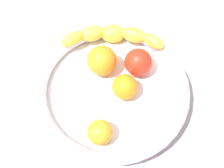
{
  "coord_description": "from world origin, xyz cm",
  "views": [
    {
      "loc": [
        26.13,
        -13.95,
        61.25
      ],
      "look_at": [
        0.0,
        0.0,
        8.26
      ],
      "focal_mm": 46.54,
      "sensor_mm": 36.0,
      "label": 1
    }
  ],
  "objects_px": {
    "orange_mid_left": "(100,132)",
    "banana_draped_left": "(113,35)",
    "fruit_bowl": "(112,90)",
    "tomato_red": "(138,62)",
    "orange_front": "(125,87)",
    "orange_mid_right": "(102,61)"
  },
  "relations": [
    {
      "from": "orange_mid_left",
      "to": "banana_draped_left",
      "type": "bearing_deg",
      "value": 145.74
    },
    {
      "from": "banana_draped_left",
      "to": "tomato_red",
      "type": "xyz_separation_m",
      "value": [
        0.09,
        0.01,
        0.0
      ]
    },
    {
      "from": "fruit_bowl",
      "to": "orange_front",
      "type": "height_order",
      "value": "orange_front"
    },
    {
      "from": "tomato_red",
      "to": "banana_draped_left",
      "type": "bearing_deg",
      "value": -172.26
    },
    {
      "from": "fruit_bowl",
      "to": "orange_front",
      "type": "distance_m",
      "value": 0.04
    },
    {
      "from": "tomato_red",
      "to": "orange_mid_right",
      "type": "bearing_deg",
      "value": -120.33
    },
    {
      "from": "orange_mid_right",
      "to": "fruit_bowl",
      "type": "bearing_deg",
      "value": -6.67
    },
    {
      "from": "orange_mid_left",
      "to": "orange_mid_right",
      "type": "height_order",
      "value": "orange_mid_right"
    },
    {
      "from": "orange_mid_right",
      "to": "banana_draped_left",
      "type": "bearing_deg",
      "value": 133.82
    },
    {
      "from": "banana_draped_left",
      "to": "fruit_bowl",
      "type": "bearing_deg",
      "value": -28.88
    },
    {
      "from": "orange_mid_left",
      "to": "tomato_red",
      "type": "bearing_deg",
      "value": 124.81
    },
    {
      "from": "banana_draped_left",
      "to": "orange_mid_left",
      "type": "relative_size",
      "value": 4.17
    },
    {
      "from": "banana_draped_left",
      "to": "orange_front",
      "type": "relative_size",
      "value": 3.87
    },
    {
      "from": "orange_mid_left",
      "to": "orange_mid_right",
      "type": "bearing_deg",
      "value": 151.44
    },
    {
      "from": "orange_front",
      "to": "orange_mid_right",
      "type": "bearing_deg",
      "value": -169.8
    },
    {
      "from": "banana_draped_left",
      "to": "tomato_red",
      "type": "distance_m",
      "value": 0.09
    },
    {
      "from": "orange_mid_left",
      "to": "tomato_red",
      "type": "relative_size",
      "value": 0.82
    },
    {
      "from": "banana_draped_left",
      "to": "orange_mid_right",
      "type": "distance_m",
      "value": 0.08
    },
    {
      "from": "fruit_bowl",
      "to": "tomato_red",
      "type": "bearing_deg",
      "value": 105.06
    },
    {
      "from": "fruit_bowl",
      "to": "orange_mid_right",
      "type": "relative_size",
      "value": 5.0
    },
    {
      "from": "orange_mid_left",
      "to": "tomato_red",
      "type": "xyz_separation_m",
      "value": [
        -0.1,
        0.15,
        0.01
      ]
    },
    {
      "from": "banana_draped_left",
      "to": "orange_mid_left",
      "type": "height_order",
      "value": "orange_mid_left"
    }
  ]
}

